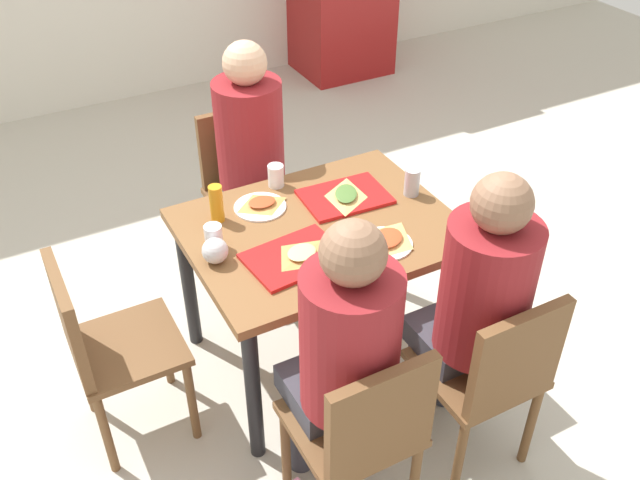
# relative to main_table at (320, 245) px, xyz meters

# --- Properties ---
(ground_plane) EXTENTS (10.00, 10.00, 0.02)m
(ground_plane) POSITION_rel_main_table_xyz_m (0.00, 0.00, -0.65)
(ground_plane) COLOR beige
(main_table) EXTENTS (1.07, 0.84, 0.74)m
(main_table) POSITION_rel_main_table_xyz_m (0.00, 0.00, 0.00)
(main_table) COLOR brown
(main_table) RESTS_ON ground_plane
(chair_near_left) EXTENTS (0.40, 0.40, 0.86)m
(chair_near_left) POSITION_rel_main_table_xyz_m (-0.27, -0.80, -0.13)
(chair_near_left) COLOR brown
(chair_near_left) RESTS_ON ground_plane
(chair_near_right) EXTENTS (0.40, 0.40, 0.86)m
(chair_near_right) POSITION_rel_main_table_xyz_m (0.27, -0.80, -0.13)
(chair_near_right) COLOR brown
(chair_near_right) RESTS_ON ground_plane
(chair_far_side) EXTENTS (0.40, 0.40, 0.86)m
(chair_far_side) POSITION_rel_main_table_xyz_m (0.00, 0.80, -0.13)
(chair_far_side) COLOR brown
(chair_far_side) RESTS_ON ground_plane
(chair_left_end) EXTENTS (0.40, 0.40, 0.86)m
(chair_left_end) POSITION_rel_main_table_xyz_m (-0.92, 0.00, -0.13)
(chair_left_end) COLOR brown
(chair_left_end) RESTS_ON ground_plane
(person_in_red) EXTENTS (0.32, 0.42, 1.27)m
(person_in_red) POSITION_rel_main_table_xyz_m (-0.27, -0.66, 0.12)
(person_in_red) COLOR #383842
(person_in_red) RESTS_ON ground_plane
(person_in_brown_jacket) EXTENTS (0.32, 0.42, 1.27)m
(person_in_brown_jacket) POSITION_rel_main_table_xyz_m (0.27, -0.66, 0.12)
(person_in_brown_jacket) COLOR #383842
(person_in_brown_jacket) RESTS_ON ground_plane
(person_far_side) EXTENTS (0.32, 0.42, 1.27)m
(person_far_side) POSITION_rel_main_table_xyz_m (-0.00, 0.66, 0.12)
(person_far_side) COLOR #383842
(person_far_side) RESTS_ON ground_plane
(tray_red_near) EXTENTS (0.38, 0.29, 0.02)m
(tray_red_near) POSITION_rel_main_table_xyz_m (-0.19, -0.15, 0.11)
(tray_red_near) COLOR red
(tray_red_near) RESTS_ON main_table
(tray_red_far) EXTENTS (0.37, 0.28, 0.02)m
(tray_red_far) POSITION_rel_main_table_xyz_m (0.19, 0.13, 0.11)
(tray_red_far) COLOR red
(tray_red_far) RESTS_ON main_table
(paper_plate_center) EXTENTS (0.22, 0.22, 0.01)m
(paper_plate_center) POSITION_rel_main_table_xyz_m (-0.16, 0.23, 0.10)
(paper_plate_center) COLOR white
(paper_plate_center) RESTS_ON main_table
(paper_plate_near_edge) EXTENTS (0.22, 0.22, 0.01)m
(paper_plate_near_edge) POSITION_rel_main_table_xyz_m (0.16, -0.23, 0.10)
(paper_plate_near_edge) COLOR white
(paper_plate_near_edge) RESTS_ON main_table
(pizza_slice_a) EXTENTS (0.22, 0.20, 0.02)m
(pizza_slice_a) POSITION_rel_main_table_xyz_m (-0.16, -0.16, 0.12)
(pizza_slice_a) COLOR #C68C47
(pizza_slice_a) RESTS_ON tray_red_near
(pizza_slice_b) EXTENTS (0.22, 0.25, 0.02)m
(pizza_slice_b) POSITION_rel_main_table_xyz_m (0.19, 0.11, 0.12)
(pizza_slice_b) COLOR #DBAD60
(pizza_slice_b) RESTS_ON tray_red_far
(pizza_slice_c) EXTENTS (0.17, 0.14, 0.02)m
(pizza_slice_c) POSITION_rel_main_table_xyz_m (-0.15, 0.24, 0.12)
(pizza_slice_c) COLOR #C68C47
(pizza_slice_c) RESTS_ON paper_plate_center
(pizza_slice_d) EXTENTS (0.26, 0.24, 0.02)m
(pizza_slice_d) POSITION_rel_main_table_xyz_m (0.18, -0.23, 0.12)
(pizza_slice_d) COLOR #DBAD60
(pizza_slice_d) RESTS_ON paper_plate_near_edge
(plastic_cup_a) EXTENTS (0.07, 0.07, 0.10)m
(plastic_cup_a) POSITION_rel_main_table_xyz_m (-0.03, 0.36, 0.15)
(plastic_cup_a) COLOR white
(plastic_cup_a) RESTS_ON main_table
(plastic_cup_b) EXTENTS (0.07, 0.07, 0.10)m
(plastic_cup_b) POSITION_rel_main_table_xyz_m (0.03, -0.36, 0.15)
(plastic_cup_b) COLOR white
(plastic_cup_b) RESTS_ON main_table
(plastic_cup_c) EXTENTS (0.07, 0.07, 0.10)m
(plastic_cup_c) POSITION_rel_main_table_xyz_m (-0.43, 0.06, 0.15)
(plastic_cup_c) COLOR white
(plastic_cup_c) RESTS_ON main_table
(soda_can) EXTENTS (0.07, 0.07, 0.12)m
(soda_can) POSITION_rel_main_table_xyz_m (0.46, 0.02, 0.16)
(soda_can) COLOR #B7BCC6
(soda_can) RESTS_ON main_table
(condiment_bottle) EXTENTS (0.06, 0.06, 0.16)m
(condiment_bottle) POSITION_rel_main_table_xyz_m (-0.35, 0.23, 0.18)
(condiment_bottle) COLOR orange
(condiment_bottle) RESTS_ON main_table
(foil_bundle) EXTENTS (0.10, 0.10, 0.10)m
(foil_bundle) POSITION_rel_main_table_xyz_m (-0.46, -0.02, 0.15)
(foil_bundle) COLOR silver
(foil_bundle) RESTS_ON main_table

